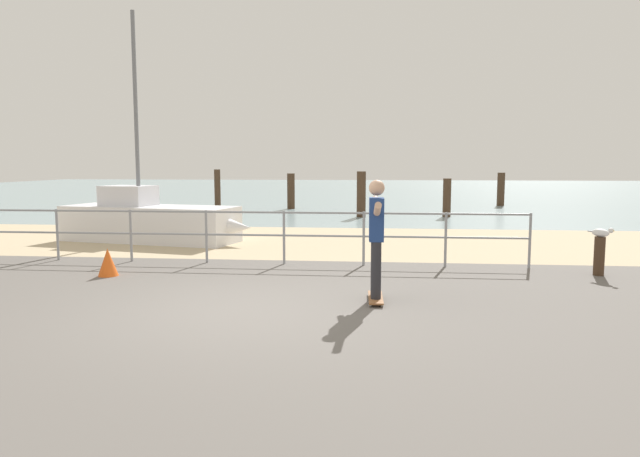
{
  "coord_description": "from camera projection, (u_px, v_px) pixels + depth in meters",
  "views": [
    {
      "loc": [
        1.86,
        -7.4,
        1.96
      ],
      "look_at": [
        0.92,
        2.0,
        0.9
      ],
      "focal_mm": 32.65,
      "sensor_mm": 36.0,
      "label": 1
    }
  ],
  "objects": [
    {
      "name": "ground_plane",
      "position": [
        215.0,
        334.0,
        6.73
      ],
      "size": [
        24.0,
        10.0,
        0.04
      ],
      "primitive_type": "cube",
      "color": "#605B56",
      "rests_on": "ground"
    },
    {
      "name": "beach_strip",
      "position": [
        303.0,
        241.0,
        14.64
      ],
      "size": [
        24.0,
        6.0,
        0.04
      ],
      "primitive_type": "cube",
      "color": "tan",
      "rests_on": "ground"
    },
    {
      "name": "sea_surface",
      "position": [
        353.0,
        190.0,
        42.32
      ],
      "size": [
        72.0,
        50.0,
        0.04
      ],
      "primitive_type": "cube",
      "color": "#849EA3",
      "rests_on": "ground"
    },
    {
      "name": "railing_fence",
      "position": [
        245.0,
        229.0,
        11.27
      ],
      "size": [
        10.8,
        0.05,
        1.05
      ],
      "color": "gray",
      "rests_on": "ground"
    },
    {
      "name": "sailboat",
      "position": [
        155.0,
        221.0,
        14.46
      ],
      "size": [
        5.07,
        2.28,
        5.64
      ],
      "color": "silver",
      "rests_on": "ground"
    },
    {
      "name": "skateboard",
      "position": [
        376.0,
        298.0,
        8.22
      ],
      "size": [
        0.23,
        0.81,
        0.08
      ],
      "color": "brown",
      "rests_on": "ground"
    },
    {
      "name": "skateboarder",
      "position": [
        376.0,
        231.0,
        8.12
      ],
      "size": [
        0.22,
        1.45,
        1.65
      ],
      "color": "#26262B",
      "rests_on": "skateboard"
    },
    {
      "name": "bollard_short",
      "position": [
        599.0,
        257.0,
        10.09
      ],
      "size": [
        0.18,
        0.18,
        0.7
      ],
      "primitive_type": "cylinder",
      "color": "#422D1E",
      "rests_on": "ground"
    },
    {
      "name": "seagull",
      "position": [
        601.0,
        233.0,
        10.02
      ],
      "size": [
        0.33,
        0.42,
        0.18
      ],
      "color": "white",
      "rests_on": "bollard_short"
    },
    {
      "name": "groyne_post_0",
      "position": [
        217.0,
        189.0,
        24.7
      ],
      "size": [
        0.26,
        0.26,
        1.7
      ],
      "primitive_type": "cylinder",
      "color": "#422D1E",
      "rests_on": "ground"
    },
    {
      "name": "groyne_post_1",
      "position": [
        291.0,
        191.0,
        24.8
      ],
      "size": [
        0.32,
        0.32,
        1.53
      ],
      "primitive_type": "cylinder",
      "color": "#422D1E",
      "rests_on": "ground"
    },
    {
      "name": "groyne_post_2",
      "position": [
        361.0,
        195.0,
        21.02
      ],
      "size": [
        0.33,
        0.33,
        1.67
      ],
      "primitive_type": "cylinder",
      "color": "#422D1E",
      "rests_on": "ground"
    },
    {
      "name": "groyne_post_3",
      "position": [
        447.0,
        198.0,
        21.1
      ],
      "size": [
        0.29,
        0.29,
        1.41
      ],
      "primitive_type": "cylinder",
      "color": "#422D1E",
      "rests_on": "ground"
    },
    {
      "name": "groyne_post_4",
      "position": [
        501.0,
        189.0,
        26.57
      ],
      "size": [
        0.33,
        0.33,
        1.53
      ],
      "primitive_type": "cylinder",
      "color": "#422D1E",
      "rests_on": "ground"
    },
    {
      "name": "traffic_cone",
      "position": [
        108.0,
        263.0,
        10.05
      ],
      "size": [
        0.36,
        0.36,
        0.5
      ],
      "primitive_type": "cone",
      "color": "#E55919",
      "rests_on": "ground"
    }
  ]
}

